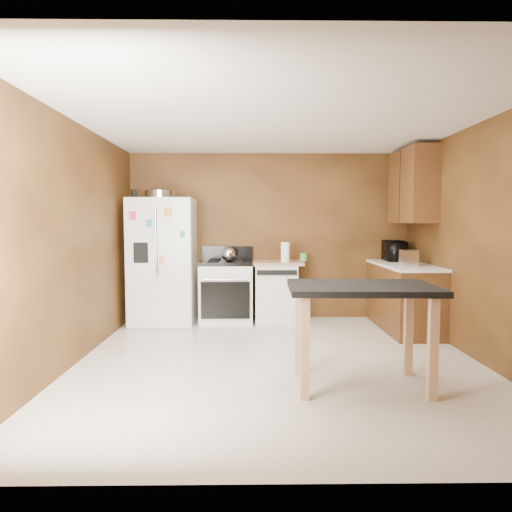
{
  "coord_description": "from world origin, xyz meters",
  "views": [
    {
      "loc": [
        -0.3,
        -4.69,
        1.45
      ],
      "look_at": [
        -0.22,
        0.85,
        1.05
      ],
      "focal_mm": 32.0,
      "sensor_mm": 36.0,
      "label": 1
    }
  ],
  "objects_px": {
    "microwave": "(394,252)",
    "refrigerator": "(163,261)",
    "gas_range": "(227,291)",
    "island": "(361,300)",
    "dishwasher": "(276,291)",
    "toaster": "(409,258)",
    "roasting_pan": "(160,195)",
    "paper_towel": "(285,252)",
    "pen_cup": "(134,194)",
    "kettle": "(229,254)",
    "green_canister": "(303,257)"
  },
  "relations": [
    {
      "from": "microwave",
      "to": "refrigerator",
      "type": "xyz_separation_m",
      "value": [
        -3.37,
        -0.07,
        -0.13
      ]
    },
    {
      "from": "gas_range",
      "to": "island",
      "type": "bearing_deg",
      "value": -63.47
    },
    {
      "from": "dishwasher",
      "to": "toaster",
      "type": "bearing_deg",
      "value": -24.87
    },
    {
      "from": "roasting_pan",
      "to": "paper_towel",
      "type": "bearing_deg",
      "value": -2.01
    },
    {
      "from": "refrigerator",
      "to": "island",
      "type": "bearing_deg",
      "value": -49.23
    },
    {
      "from": "refrigerator",
      "to": "island",
      "type": "xyz_separation_m",
      "value": [
        2.23,
        -2.59,
        -0.13
      ]
    },
    {
      "from": "microwave",
      "to": "gas_range",
      "type": "height_order",
      "value": "microwave"
    },
    {
      "from": "toaster",
      "to": "microwave",
      "type": "xyz_separation_m",
      "value": [
        0.05,
        0.76,
        0.03
      ]
    },
    {
      "from": "pen_cup",
      "to": "kettle",
      "type": "bearing_deg",
      "value": 2.41
    },
    {
      "from": "refrigerator",
      "to": "microwave",
      "type": "bearing_deg",
      "value": 1.14
    },
    {
      "from": "refrigerator",
      "to": "dishwasher",
      "type": "relative_size",
      "value": 2.02
    },
    {
      "from": "microwave",
      "to": "island",
      "type": "bearing_deg",
      "value": 159.8
    },
    {
      "from": "pen_cup",
      "to": "refrigerator",
      "type": "distance_m",
      "value": 1.04
    },
    {
      "from": "island",
      "to": "roasting_pan",
      "type": "bearing_deg",
      "value": 131.09
    },
    {
      "from": "roasting_pan",
      "to": "toaster",
      "type": "distance_m",
      "value": 3.51
    },
    {
      "from": "green_canister",
      "to": "kettle",
      "type": "bearing_deg",
      "value": -170.91
    },
    {
      "from": "paper_towel",
      "to": "gas_range",
      "type": "distance_m",
      "value": 1.03
    },
    {
      "from": "roasting_pan",
      "to": "dishwasher",
      "type": "height_order",
      "value": "roasting_pan"
    },
    {
      "from": "toaster",
      "to": "island",
      "type": "relative_size",
      "value": 0.22
    },
    {
      "from": "gas_range",
      "to": "island",
      "type": "distance_m",
      "value": 2.98
    },
    {
      "from": "roasting_pan",
      "to": "microwave",
      "type": "distance_m",
      "value": 3.49
    },
    {
      "from": "green_canister",
      "to": "gas_range",
      "type": "height_order",
      "value": "gas_range"
    },
    {
      "from": "refrigerator",
      "to": "dishwasher",
      "type": "xyz_separation_m",
      "value": [
        1.63,
        0.09,
        -0.45
      ]
    },
    {
      "from": "green_canister",
      "to": "microwave",
      "type": "bearing_deg",
      "value": -3.42
    },
    {
      "from": "kettle",
      "to": "refrigerator",
      "type": "relative_size",
      "value": 0.11
    },
    {
      "from": "microwave",
      "to": "gas_range",
      "type": "xyz_separation_m",
      "value": [
        -2.46,
        -0.01,
        -0.57
      ]
    },
    {
      "from": "green_canister",
      "to": "toaster",
      "type": "xyz_separation_m",
      "value": [
        1.27,
        -0.84,
        0.05
      ]
    },
    {
      "from": "pen_cup",
      "to": "toaster",
      "type": "bearing_deg",
      "value": -9.38
    },
    {
      "from": "pen_cup",
      "to": "island",
      "type": "distance_m",
      "value": 3.78
    },
    {
      "from": "kettle",
      "to": "gas_range",
      "type": "relative_size",
      "value": 0.19
    },
    {
      "from": "paper_towel",
      "to": "toaster",
      "type": "xyz_separation_m",
      "value": [
        1.56,
        -0.63,
        -0.03
      ]
    },
    {
      "from": "paper_towel",
      "to": "toaster",
      "type": "distance_m",
      "value": 1.68
    },
    {
      "from": "pen_cup",
      "to": "refrigerator",
      "type": "bearing_deg",
      "value": 12.62
    },
    {
      "from": "refrigerator",
      "to": "roasting_pan",
      "type": "bearing_deg",
      "value": -176.63
    },
    {
      "from": "paper_towel",
      "to": "refrigerator",
      "type": "bearing_deg",
      "value": 177.92
    },
    {
      "from": "refrigerator",
      "to": "island",
      "type": "distance_m",
      "value": 3.42
    },
    {
      "from": "island",
      "to": "dishwasher",
      "type": "bearing_deg",
      "value": 102.72
    },
    {
      "from": "kettle",
      "to": "green_canister",
      "type": "distance_m",
      "value": 1.11
    },
    {
      "from": "toaster",
      "to": "dishwasher",
      "type": "bearing_deg",
      "value": 156.74
    },
    {
      "from": "paper_towel",
      "to": "pen_cup",
      "type": "bearing_deg",
      "value": -179.43
    },
    {
      "from": "roasting_pan",
      "to": "refrigerator",
      "type": "bearing_deg",
      "value": 3.37
    },
    {
      "from": "gas_range",
      "to": "dishwasher",
      "type": "relative_size",
      "value": 1.24
    },
    {
      "from": "roasting_pan",
      "to": "kettle",
      "type": "bearing_deg",
      "value": -1.64
    },
    {
      "from": "kettle",
      "to": "dishwasher",
      "type": "bearing_deg",
      "value": 9.47
    },
    {
      "from": "refrigerator",
      "to": "dishwasher",
      "type": "distance_m",
      "value": 1.69
    },
    {
      "from": "green_canister",
      "to": "toaster",
      "type": "bearing_deg",
      "value": -33.5
    },
    {
      "from": "paper_towel",
      "to": "microwave",
      "type": "height_order",
      "value": "paper_towel"
    },
    {
      "from": "gas_range",
      "to": "microwave",
      "type": "bearing_deg",
      "value": 0.15
    },
    {
      "from": "pen_cup",
      "to": "microwave",
      "type": "xyz_separation_m",
      "value": [
        3.74,
        0.15,
        -0.83
      ]
    },
    {
      "from": "kettle",
      "to": "toaster",
      "type": "xyz_separation_m",
      "value": [
        2.37,
        -0.67,
        -0.0
      ]
    }
  ]
}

